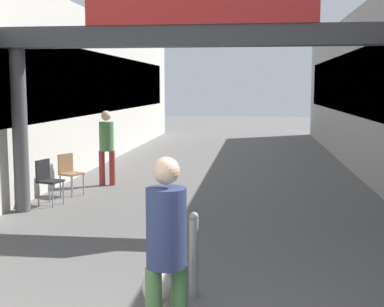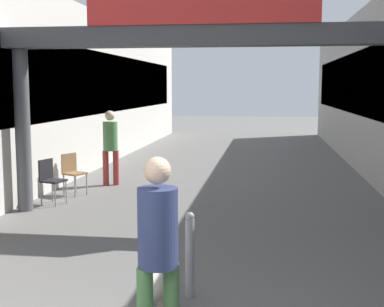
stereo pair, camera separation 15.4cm
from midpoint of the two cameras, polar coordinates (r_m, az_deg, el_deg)
storefront_left at (r=14.85m, az=-17.67°, el=6.37°), size 3.00×26.00×4.41m
arcade_sign_gateway at (r=9.39m, az=0.48°, el=10.29°), size 7.40×0.47×4.00m
pedestrian_with_dog at (r=4.53m, az=-3.73°, el=-9.68°), size 0.47×0.47×1.74m
pedestrian_carrying_crate at (r=12.68m, az=-9.44°, el=1.15°), size 0.43×0.43×1.76m
dog_on_leash at (r=5.51m, az=-4.55°, el=-13.70°), size 0.42×0.79×0.56m
bollard_post_metal at (r=5.97m, az=-0.54°, el=-10.66°), size 0.10×0.10×0.96m
cafe_chair_black_nearer at (r=10.91m, az=-15.59°, el=-2.48°), size 0.50×0.50×0.89m
cafe_chair_wood_farther at (r=11.74m, az=-13.36°, el=-1.75°), size 0.54×0.54×0.89m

